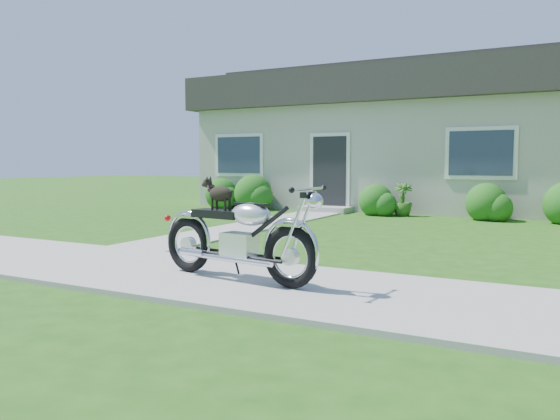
% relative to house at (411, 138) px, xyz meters
% --- Properties ---
extents(ground, '(80.00, 80.00, 0.00)m').
position_rel_house_xyz_m(ground, '(0.00, -11.99, -2.16)').
color(ground, '#235114').
rests_on(ground, ground).
extents(sidewalk, '(24.00, 2.20, 0.04)m').
position_rel_house_xyz_m(sidewalk, '(0.00, -11.99, -2.14)').
color(sidewalk, '#9E9B93').
rests_on(sidewalk, ground).
extents(walkway, '(1.20, 8.00, 0.03)m').
position_rel_house_xyz_m(walkway, '(-1.50, -6.99, -2.14)').
color(walkway, '#9E9B93').
rests_on(walkway, ground).
extents(house, '(12.60, 7.03, 4.50)m').
position_rel_house_xyz_m(house, '(0.00, 0.00, 0.00)').
color(house, beige).
rests_on(house, ground).
extents(shrub_row, '(10.28, 1.10, 1.10)m').
position_rel_house_xyz_m(shrub_row, '(-0.46, -3.49, -1.73)').
color(shrub_row, '#215C18').
rests_on(shrub_row, ground).
extents(potted_plant_left, '(0.74, 0.81, 0.76)m').
position_rel_house_xyz_m(potted_plant_left, '(-3.42, -3.44, -1.78)').
color(potted_plant_left, '#195A17').
rests_on(potted_plant_left, ground).
extents(potted_plant_right, '(0.63, 0.63, 0.86)m').
position_rel_house_xyz_m(potted_plant_right, '(0.70, -3.44, -1.73)').
color(potted_plant_right, '#2C5F1A').
rests_on(potted_plant_right, ground).
extents(motorcycle_with_dog, '(2.22, 0.64, 1.14)m').
position_rel_house_xyz_m(motorcycle_with_dog, '(1.19, -12.07, -1.61)').
color(motorcycle_with_dog, black).
rests_on(motorcycle_with_dog, sidewalk).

